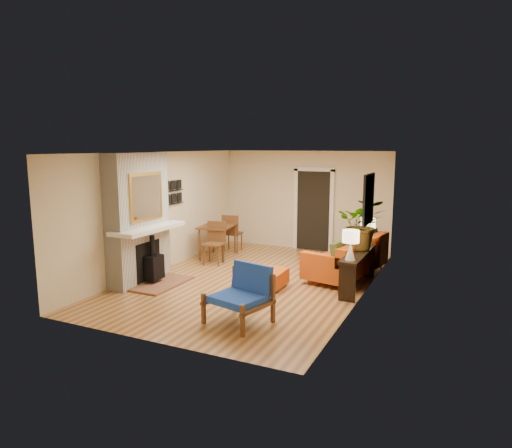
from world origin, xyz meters
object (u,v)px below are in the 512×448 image
(sofa, at_px, (351,258))
(dining_table, at_px, (221,232))
(blue_chair, at_px, (243,291))
(lamp_far, at_px, (368,228))
(ottoman, at_px, (267,277))
(lamp_near, at_px, (351,241))
(console_table, at_px, (358,259))
(houseplant, at_px, (362,224))

(sofa, distance_m, dining_table, 3.33)
(blue_chair, distance_m, lamp_far, 3.49)
(lamp_far, bearing_deg, ottoman, -138.07)
(dining_table, height_order, lamp_near, lamp_near)
(ottoman, bearing_deg, console_table, 22.69)
(dining_table, bearing_deg, houseplant, -12.96)
(sofa, xyz_separation_m, dining_table, (-3.31, 0.28, 0.25))
(sofa, height_order, ottoman, sofa)
(sofa, bearing_deg, dining_table, 175.21)
(blue_chair, height_order, lamp_near, lamp_near)
(ottoman, bearing_deg, dining_table, 139.23)
(sofa, height_order, lamp_near, lamp_near)
(console_table, height_order, houseplant, houseplant)
(sofa, height_order, houseplant, houseplant)
(ottoman, relative_size, console_table, 0.37)
(lamp_near, distance_m, lamp_far, 1.48)
(console_table, bearing_deg, blue_chair, -117.38)
(blue_chair, relative_size, lamp_far, 1.90)
(lamp_near, bearing_deg, dining_table, 154.06)
(ottoman, bearing_deg, blue_chair, -78.32)
(dining_table, height_order, houseplant, houseplant)
(ottoman, xyz_separation_m, blue_chair, (0.36, -1.75, 0.28))
(sofa, distance_m, console_table, 0.88)
(lamp_near, height_order, houseplant, houseplant)
(sofa, distance_m, lamp_near, 1.67)
(lamp_far, relative_size, houseplant, 0.54)
(blue_chair, distance_m, houseplant, 3.03)
(sofa, bearing_deg, lamp_near, -77.44)
(console_table, height_order, lamp_near, lamp_near)
(ottoman, height_order, houseplant, houseplant)
(ottoman, relative_size, blue_chair, 0.67)
(lamp_far, distance_m, houseplant, 0.57)
(console_table, relative_size, lamp_far, 3.43)
(lamp_far, xyz_separation_m, houseplant, (-0.01, -0.55, 0.17))
(dining_table, height_order, console_table, dining_table)
(sofa, height_order, blue_chair, sofa)
(dining_table, bearing_deg, blue_chair, -55.70)
(console_table, relative_size, lamp_near, 3.43)
(sofa, xyz_separation_m, lamp_far, (0.33, -0.01, 0.67))
(ottoman, distance_m, lamp_near, 1.84)
(console_table, xyz_separation_m, lamp_far, (0.00, 0.78, 0.49))
(dining_table, xyz_separation_m, lamp_far, (3.64, -0.29, 0.42))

